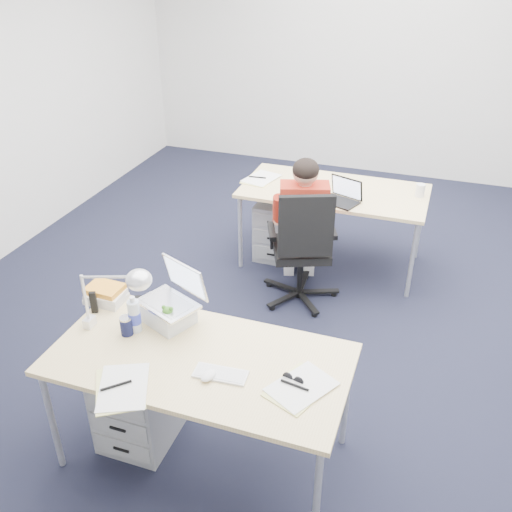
# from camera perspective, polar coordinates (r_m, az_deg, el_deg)

# --- Properties ---
(floor) EXTENTS (7.00, 7.00, 0.00)m
(floor) POSITION_cam_1_polar(r_m,az_deg,el_deg) (4.50, 5.13, -7.17)
(floor) COLOR black
(floor) RESTS_ON ground
(room) EXTENTS (6.02, 7.02, 2.80)m
(room) POSITION_cam_1_polar(r_m,az_deg,el_deg) (3.73, 6.34, 14.34)
(room) COLOR silver
(room) RESTS_ON ground
(desk_near) EXTENTS (1.60, 0.80, 0.73)m
(desk_near) POSITION_cam_1_polar(r_m,az_deg,el_deg) (3.12, -5.67, -10.69)
(desk_near) COLOR #D4B87A
(desk_near) RESTS_ON ground
(desk_far) EXTENTS (1.60, 0.80, 0.73)m
(desk_far) POSITION_cam_1_polar(r_m,az_deg,el_deg) (5.06, 7.79, 6.14)
(desk_far) COLOR #D4B87A
(desk_far) RESTS_ON ground
(office_chair) EXTENTS (0.84, 0.84, 1.02)m
(office_chair) POSITION_cam_1_polar(r_m,az_deg,el_deg) (4.67, 4.49, -1.32)
(office_chair) COLOR black
(office_chair) RESTS_ON ground
(seated_person) EXTENTS (0.50, 0.72, 1.22)m
(seated_person) POSITION_cam_1_polar(r_m,az_deg,el_deg) (4.66, 4.65, 3.16)
(seated_person) COLOR #AF2A19
(seated_person) RESTS_ON ground
(drawer_pedestal_near) EXTENTS (0.40, 0.50, 0.55)m
(drawer_pedestal_near) POSITION_cam_1_polar(r_m,az_deg,el_deg) (3.57, -11.41, -13.79)
(drawer_pedestal_near) COLOR #9FA1A4
(drawer_pedestal_near) RESTS_ON ground
(drawer_pedestal_far) EXTENTS (0.40, 0.50, 0.55)m
(drawer_pedestal_far) POSITION_cam_1_polar(r_m,az_deg,el_deg) (5.35, 2.51, 2.90)
(drawer_pedestal_far) COLOR #9FA1A4
(drawer_pedestal_far) RESTS_ON ground
(silver_laptop) EXTENTS (0.40, 0.37, 0.35)m
(silver_laptop) POSITION_cam_1_polar(r_m,az_deg,el_deg) (3.25, -8.85, -4.09)
(silver_laptop) COLOR silver
(silver_laptop) RESTS_ON desk_near
(wireless_keyboard) EXTENTS (0.28, 0.13, 0.01)m
(wireless_keyboard) POSITION_cam_1_polar(r_m,az_deg,el_deg) (2.97, -3.57, -11.69)
(wireless_keyboard) COLOR white
(wireless_keyboard) RESTS_ON desk_near
(computer_mouse) EXTENTS (0.09, 0.11, 0.04)m
(computer_mouse) POSITION_cam_1_polar(r_m,az_deg,el_deg) (2.95, -4.78, -11.84)
(computer_mouse) COLOR white
(computer_mouse) RESTS_ON desk_near
(headphones) EXTENTS (0.26, 0.22, 0.04)m
(headphones) POSITION_cam_1_polar(r_m,az_deg,el_deg) (3.49, -10.90, -4.78)
(headphones) COLOR black
(headphones) RESTS_ON desk_near
(can_koozie) EXTENTS (0.08, 0.08, 0.11)m
(can_koozie) POSITION_cam_1_polar(r_m,az_deg,el_deg) (3.27, -12.83, -6.81)
(can_koozie) COLOR #12163A
(can_koozie) RESTS_ON desk_near
(water_bottle) EXTENTS (0.08, 0.08, 0.23)m
(water_bottle) POSITION_cam_1_polar(r_m,az_deg,el_deg) (3.26, -12.09, -5.69)
(water_bottle) COLOR silver
(water_bottle) RESTS_ON desk_near
(bear_figurine) EXTENTS (0.11, 0.09, 0.17)m
(bear_figurine) POSITION_cam_1_polar(r_m,az_deg,el_deg) (3.24, -8.76, -6.19)
(bear_figurine) COLOR #2C731E
(bear_figurine) RESTS_ON desk_near
(book_stack) EXTENTS (0.28, 0.25, 0.10)m
(book_stack) POSITION_cam_1_polar(r_m,az_deg,el_deg) (3.58, -14.81, -3.69)
(book_stack) COLOR silver
(book_stack) RESTS_ON desk_near
(cordless_phone) EXTENTS (0.04, 0.04, 0.14)m
(cordless_phone) POSITION_cam_1_polar(r_m,az_deg,el_deg) (3.49, -15.94, -4.48)
(cordless_phone) COLOR black
(cordless_phone) RESTS_ON desk_near
(papers_left) EXTENTS (0.36, 0.40, 0.01)m
(papers_left) POSITION_cam_1_polar(r_m,az_deg,el_deg) (2.96, -13.42, -12.75)
(papers_left) COLOR #DFDC81
(papers_left) RESTS_ON desk_near
(papers_right) EXTENTS (0.35, 0.39, 0.01)m
(papers_right) POSITION_cam_1_polar(r_m,az_deg,el_deg) (2.90, 4.31, -13.02)
(papers_right) COLOR #DFDC81
(papers_right) RESTS_ON desk_near
(sunglasses) EXTENTS (0.13, 0.08, 0.03)m
(sunglasses) POSITION_cam_1_polar(r_m,az_deg,el_deg) (2.93, 3.73, -12.19)
(sunglasses) COLOR black
(sunglasses) RESTS_ON desk_near
(desk_lamp) EXTENTS (0.43, 0.25, 0.46)m
(desk_lamp) POSITION_cam_1_polar(r_m,az_deg,el_deg) (3.22, -14.78, -3.98)
(desk_lamp) COLOR silver
(desk_lamp) RESTS_ON desk_near
(dark_laptop) EXTENTS (0.37, 0.36, 0.21)m
(dark_laptop) POSITION_cam_1_polar(r_m,az_deg,el_deg) (4.75, 8.44, 6.45)
(dark_laptop) COLOR black
(dark_laptop) RESTS_ON desk_far
(far_cup) EXTENTS (0.10, 0.10, 0.11)m
(far_cup) POSITION_cam_1_polar(r_m,az_deg,el_deg) (5.04, 16.10, 6.33)
(far_cup) COLOR white
(far_cup) RESTS_ON desk_far
(far_papers) EXTENTS (0.30, 0.38, 0.01)m
(far_papers) POSITION_cam_1_polar(r_m,az_deg,el_deg) (5.21, 0.38, 7.72)
(far_papers) COLOR white
(far_papers) RESTS_ON desk_far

